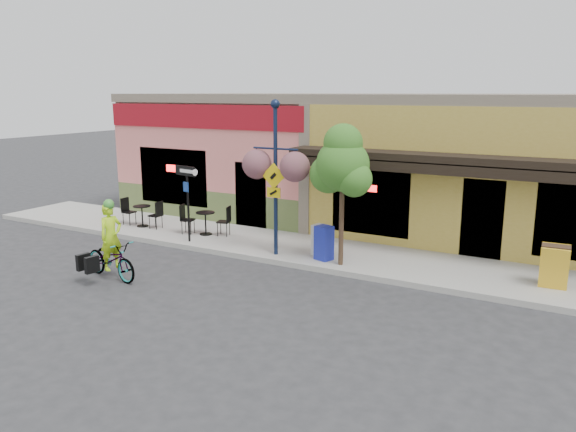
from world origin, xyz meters
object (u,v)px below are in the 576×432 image
object	(u,v)px
street_tree	(342,195)
one_way_sign	(188,204)
bicycle	(111,259)
newspaper_box_blue	(324,243)
lamp_post	(276,179)
cyclist_rider	(112,246)
building	(380,157)
newspaper_box_grey	(320,240)

from	to	relation	value
street_tree	one_way_sign	bearing A→B (deg)	-179.06
bicycle	newspaper_box_blue	bearing A→B (deg)	-39.97
lamp_post	street_tree	distance (m)	1.98
cyclist_rider	one_way_sign	xyz separation A→B (m)	(-0.25, 3.31, 0.47)
newspaper_box_blue	building	bearing A→B (deg)	114.28
building	street_tree	world-z (taller)	building
bicycle	cyclist_rider	distance (m)	0.35
bicycle	one_way_sign	distance (m)	3.41
bicycle	cyclist_rider	bearing A→B (deg)	-80.63
cyclist_rider	lamp_post	size ratio (longest dim) A/B	0.39
street_tree	newspaper_box_blue	bearing A→B (deg)	161.66
cyclist_rider	one_way_sign	size ratio (longest dim) A/B	0.72
building	one_way_sign	distance (m)	7.59
building	newspaper_box_grey	bearing A→B (deg)	-85.24
newspaper_box_blue	street_tree	size ratio (longest dim) A/B	0.25
one_way_sign	building	bearing A→B (deg)	73.10
bicycle	street_tree	size ratio (longest dim) A/B	0.50
cyclist_rider	street_tree	size ratio (longest dim) A/B	0.45
cyclist_rider	lamp_post	world-z (taller)	lamp_post
one_way_sign	newspaper_box_grey	xyz separation A→B (m)	(4.09, 0.62, -0.72)
newspaper_box_grey	newspaper_box_blue	bearing A→B (deg)	-40.31
cyclist_rider	street_tree	bearing A→B (deg)	-44.81
bicycle	lamp_post	size ratio (longest dim) A/B	0.44
street_tree	bicycle	bearing A→B (deg)	-144.47
building	lamp_post	distance (m)	6.56
lamp_post	newspaper_box_grey	xyz separation A→B (m)	(1.12, 0.53, -1.70)
one_way_sign	newspaper_box_grey	bearing A→B (deg)	20.18
bicycle	lamp_post	bearing A→B (deg)	-29.90
building	newspaper_box_blue	world-z (taller)	building
bicycle	one_way_sign	world-z (taller)	one_way_sign
lamp_post	newspaper_box_grey	bearing A→B (deg)	24.13
newspaper_box_blue	newspaper_box_grey	bearing A→B (deg)	145.50
one_way_sign	street_tree	bearing A→B (deg)	12.55
one_way_sign	newspaper_box_blue	world-z (taller)	one_way_sign
newspaper_box_grey	one_way_sign	bearing A→B (deg)	-159.89
lamp_post	newspaper_box_grey	world-z (taller)	lamp_post
one_way_sign	newspaper_box_blue	size ratio (longest dim) A/B	2.48
cyclist_rider	one_way_sign	world-z (taller)	one_way_sign
building	bicycle	size ratio (longest dim) A/B	9.75
cyclist_rider	newspaper_box_blue	size ratio (longest dim) A/B	1.80
cyclist_rider	newspaper_box_blue	xyz separation A→B (m)	(4.12, 3.58, -0.22)
building	street_tree	distance (m)	6.68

